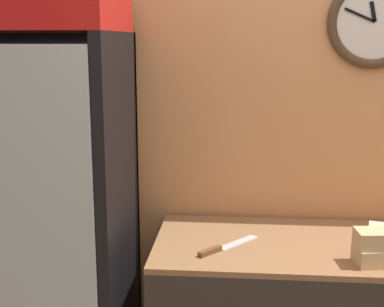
# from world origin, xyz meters

# --- Properties ---
(wall_back) EXTENTS (5.20, 0.10, 2.70)m
(wall_back) POSITION_xyz_m (0.00, 1.28, 1.36)
(wall_back) COLOR tan
(wall_back) RESTS_ON ground_plane
(beverage_cooler) EXTENTS (0.78, 0.69, 1.98)m
(beverage_cooler) POSITION_xyz_m (-1.37, 0.94, 1.08)
(beverage_cooler) COLOR black
(beverage_cooler) RESTS_ON ground_plane
(sandwich_stack_bottom) EXTENTS (0.25, 0.16, 0.07)m
(sandwich_stack_bottom) POSITION_xyz_m (0.13, 0.68, 0.90)
(sandwich_stack_bottom) COLOR tan
(sandwich_stack_bottom) RESTS_ON prep_counter
(chefs_knife) EXTENTS (0.26, 0.29, 0.02)m
(chefs_knife) POSITION_xyz_m (-0.54, 0.78, 0.87)
(chefs_knife) COLOR silver
(chefs_knife) RESTS_ON prep_counter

